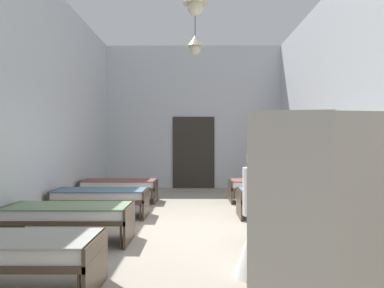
{
  "coord_description": "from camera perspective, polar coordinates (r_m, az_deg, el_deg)",
  "views": [
    {
      "loc": [
        0.05,
        -6.58,
        1.54
      ],
      "look_at": [
        0.0,
        -0.32,
        1.51
      ],
      "focal_mm": 34.34,
      "sensor_mm": 36.0,
      "label": 1
    }
  ],
  "objects": [
    {
      "name": "privacy_screen",
      "position": [
        2.14,
        26.4,
        -18.64
      ],
      "size": [
        1.24,
        0.22,
        1.7
      ],
      "rotation": [
        0.0,
        0.0,
        0.16
      ],
      "color": "#BCB29E",
      "rests_on": "ground"
    },
    {
      "name": "bed_right_row_3",
      "position": [
        9.67,
        11.5,
        -6.29
      ],
      "size": [
        1.9,
        0.84,
        0.57
      ],
      "color": "#473828",
      "rests_on": "ground"
    },
    {
      "name": "ground_plane",
      "position": [
        6.77,
        0.02,
        -13.33
      ],
      "size": [
        6.48,
        12.18,
        0.1
      ],
      "primitive_type": "cube",
      "color": "#9E9384"
    },
    {
      "name": "bed_left_row_0",
      "position": [
        4.35,
        -27.0,
        -14.47
      ],
      "size": [
        1.9,
        0.84,
        0.57
      ],
      "color": "#473828",
      "rests_on": "ground"
    },
    {
      "name": "bed_right_row_0",
      "position": [
        4.3,
        26.67,
        -14.63
      ],
      "size": [
        1.9,
        0.84,
        0.57
      ],
      "color": "#473828",
      "rests_on": "ground"
    },
    {
      "name": "nurse_near_aisle",
      "position": [
        4.41,
        9.84,
        -13.04
      ],
      "size": [
        0.52,
        0.52,
        1.49
      ],
      "rotation": [
        0.0,
        0.0,
        2.89
      ],
      "color": "white",
      "rests_on": "ground"
    },
    {
      "name": "bed_left_row_2",
      "position": [
        7.85,
        -13.97,
        -7.82
      ],
      "size": [
        1.9,
        0.84,
        0.57
      ],
      "color": "#473828",
      "rests_on": "ground"
    },
    {
      "name": "bed_left_row_1",
      "position": [
        6.06,
        -18.54,
        -10.24
      ],
      "size": [
        1.9,
        0.84,
        0.57
      ],
      "color": "#473828",
      "rests_on": "ground"
    },
    {
      "name": "room_shell",
      "position": [
        7.91,
        0.1,
        6.56
      ],
      "size": [
        6.28,
        11.78,
        4.81
      ],
      "color": "silver",
      "rests_on": "ground"
    },
    {
      "name": "patient_seated_primary",
      "position": [
        5.9,
        15.17,
        -6.3
      ],
      "size": [
        0.44,
        0.44,
        0.8
      ],
      "color": "#515B70",
      "rests_on": "bed_right_row_1"
    },
    {
      "name": "bed_right_row_2",
      "position": [
        7.83,
        14.18,
        -7.84
      ],
      "size": [
        1.9,
        0.84,
        0.57
      ],
      "color": "#473828",
      "rests_on": "ground"
    },
    {
      "name": "bed_right_row_1",
      "position": [
        6.02,
        18.54,
        -10.3
      ],
      "size": [
        1.9,
        0.84,
        0.57
      ],
      "color": "#473828",
      "rests_on": "ground"
    },
    {
      "name": "bed_left_row_3",
      "position": [
        9.69,
        -11.15,
        -6.27
      ],
      "size": [
        1.9,
        0.84,
        0.57
      ],
      "color": "#473828",
      "rests_on": "ground"
    }
  ]
}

